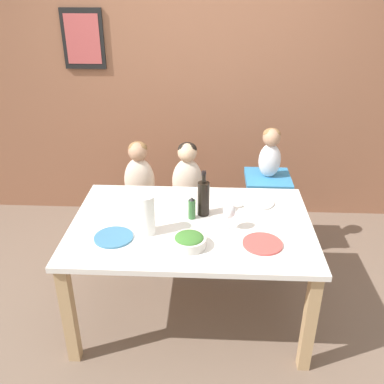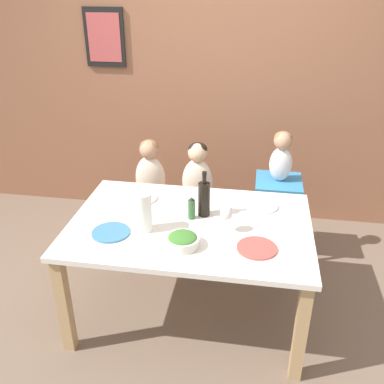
% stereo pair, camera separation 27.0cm
% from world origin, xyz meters
% --- Properties ---
extents(ground_plane, '(14.00, 14.00, 0.00)m').
position_xyz_m(ground_plane, '(0.00, 0.00, 0.00)').
color(ground_plane, '#705B4C').
extents(wall_back, '(10.00, 0.09, 2.70)m').
position_xyz_m(wall_back, '(-0.00, 1.50, 1.35)').
color(wall_back, '#8E5B42').
rests_on(wall_back, ground_plane).
extents(dining_table, '(1.53, 1.02, 0.73)m').
position_xyz_m(dining_table, '(0.00, 0.00, 0.64)').
color(dining_table, white).
rests_on(dining_table, ground_plane).
extents(chair_far_left, '(0.42, 0.43, 0.44)m').
position_xyz_m(chair_far_left, '(-0.46, 0.79, 0.38)').
color(chair_far_left, silver).
rests_on(chair_far_left, ground_plane).
extents(chair_far_center, '(0.42, 0.43, 0.44)m').
position_xyz_m(chair_far_center, '(-0.07, 0.79, 0.38)').
color(chair_far_center, silver).
rests_on(chair_far_center, ground_plane).
extents(chair_right_highchair, '(0.36, 0.37, 0.70)m').
position_xyz_m(chair_right_highchair, '(0.58, 0.79, 0.56)').
color(chair_right_highchair, silver).
rests_on(chair_right_highchair, ground_plane).
extents(person_child_left, '(0.25, 0.17, 0.53)m').
position_xyz_m(person_child_left, '(-0.46, 0.80, 0.71)').
color(person_child_left, beige).
rests_on(person_child_left, chair_far_left).
extents(person_child_center, '(0.25, 0.17, 0.53)m').
position_xyz_m(person_child_center, '(-0.07, 0.80, 0.71)').
color(person_child_center, beige).
rests_on(person_child_center, chair_far_center).
extents(person_baby_right, '(0.17, 0.14, 0.40)m').
position_xyz_m(person_baby_right, '(0.58, 0.80, 0.93)').
color(person_baby_right, silver).
rests_on(person_baby_right, chair_right_highchair).
extents(wine_bottle, '(0.08, 0.08, 0.31)m').
position_xyz_m(wine_bottle, '(0.07, 0.11, 0.86)').
color(wine_bottle, black).
rests_on(wine_bottle, dining_table).
extents(paper_towel_roll, '(0.10, 0.10, 0.25)m').
position_xyz_m(paper_towel_roll, '(-0.26, -0.13, 0.86)').
color(paper_towel_roll, white).
rests_on(paper_towel_roll, dining_table).
extents(wine_glass_near, '(0.08, 0.08, 0.18)m').
position_xyz_m(wine_glass_near, '(0.23, -0.07, 0.86)').
color(wine_glass_near, white).
rests_on(wine_glass_near, dining_table).
extents(salad_bowl_large, '(0.20, 0.20, 0.08)m').
position_xyz_m(salad_bowl_large, '(-0.00, -0.26, 0.77)').
color(salad_bowl_large, silver).
rests_on(salad_bowl_large, dining_table).
extents(dinner_plate_front_left, '(0.23, 0.23, 0.01)m').
position_xyz_m(dinner_plate_front_left, '(-0.46, -0.20, 0.74)').
color(dinner_plate_front_left, teal).
rests_on(dinner_plate_front_left, dining_table).
extents(dinner_plate_back_left, '(0.23, 0.23, 0.01)m').
position_xyz_m(dinner_plate_back_left, '(-0.40, 0.27, 0.74)').
color(dinner_plate_back_left, silver).
rests_on(dinner_plate_back_left, dining_table).
extents(dinner_plate_back_right, '(0.23, 0.23, 0.01)m').
position_xyz_m(dinner_plate_back_right, '(0.44, 0.29, 0.74)').
color(dinner_plate_back_right, silver).
rests_on(dinner_plate_back_right, dining_table).
extents(dinner_plate_front_right, '(0.23, 0.23, 0.01)m').
position_xyz_m(dinner_plate_front_right, '(0.43, -0.23, 0.74)').
color(dinner_plate_front_right, '#D14C47').
rests_on(dinner_plate_front_right, dining_table).
extents(condiment_bottle_hot_sauce, '(0.05, 0.05, 0.15)m').
position_xyz_m(condiment_bottle_hot_sauce, '(0.00, 0.06, 0.81)').
color(condiment_bottle_hot_sauce, '#336633').
rests_on(condiment_bottle_hot_sauce, dining_table).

